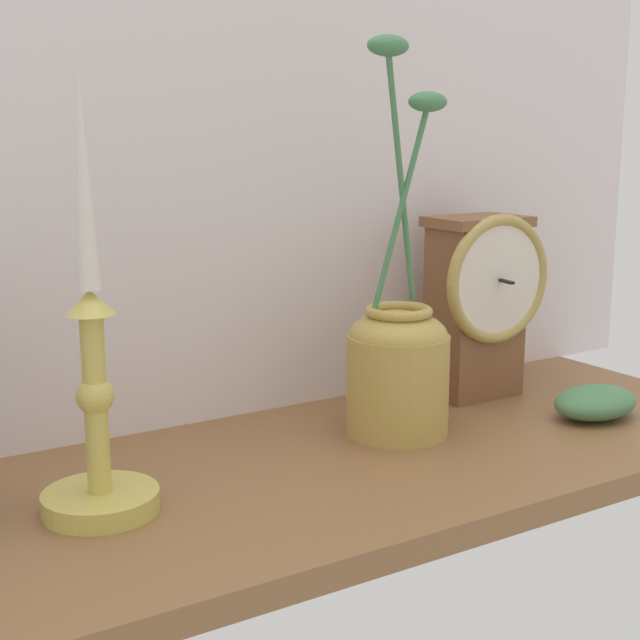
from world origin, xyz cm
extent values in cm
cube|color=brown|center=(0.00, 0.00, -1.20)|extent=(100.00, 36.00, 2.40)
cube|color=silver|center=(0.00, 18.50, 32.50)|extent=(120.00, 2.00, 65.00)
cube|color=brown|center=(26.86, 9.88, 10.15)|extent=(10.15, 6.92, 20.29)
cube|color=brown|center=(26.86, 9.88, 20.89)|extent=(11.37, 7.75, 1.20)
torus|color=#AF9449|center=(26.86, 6.02, 14.58)|extent=(14.99, 1.36, 14.99)
cylinder|color=silver|center=(26.86, 5.92, 14.58)|extent=(12.54, 0.40, 12.54)
cube|color=black|center=(26.86, 5.62, 14.58)|extent=(1.51, 4.80, 0.30)
cylinder|color=#C8B651|center=(-22.60, -0.16, 0.90)|extent=(9.76, 9.76, 1.80)
cylinder|color=#C8B651|center=(-22.60, -0.16, 9.32)|extent=(1.96, 1.96, 15.05)
sphere|color=#C8B651|center=(-22.60, -0.16, 10.07)|extent=(3.14, 3.14, 3.14)
cone|color=#C8B651|center=(-22.60, -0.16, 17.85)|extent=(4.00, 4.00, 2.00)
cone|color=silver|center=(-22.60, -0.16, 27.81)|extent=(1.86, 1.86, 17.93)
cylinder|color=#B49445|center=(10.43, 3.02, 5.29)|extent=(10.70, 10.70, 10.59)
ellipsoid|color=#B49445|center=(10.43, 3.02, 10.59)|extent=(10.16, 10.16, 5.08)
torus|color=#B49445|center=(10.43, 3.02, 13.13)|extent=(6.94, 6.94, 1.06)
cylinder|color=#447D4F|center=(10.43, 3.02, 23.59)|extent=(5.67, 2.06, 20.42)
ellipsoid|color=#447D4F|center=(12.97, 2.30, 34.04)|extent=(4.40, 2.80, 2.00)
cylinder|color=#447D4F|center=(10.43, 3.02, 26.05)|extent=(7.40, 4.92, 24.82)
ellipsoid|color=#447D4F|center=(7.00, 0.88, 38.98)|extent=(4.40, 2.80, 2.00)
ellipsoid|color=#4B8053|center=(32.14, -4.47, 1.81)|extent=(10.34, 7.24, 3.62)
camera|label=1|loc=(-44.52, -69.66, 31.16)|focal=50.74mm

